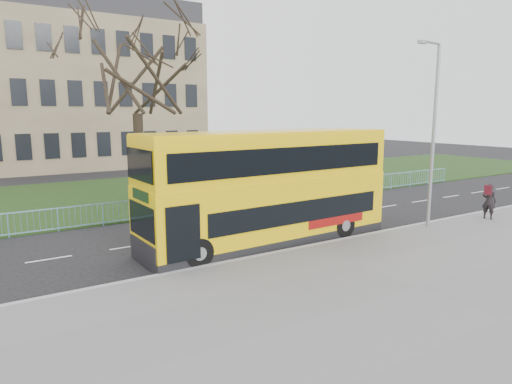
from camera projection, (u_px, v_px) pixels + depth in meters
ground at (286, 239)px, 19.49m from camera, size 120.00×120.00×0.00m
pavement at (417, 289)px, 13.86m from camera, size 80.00×10.50×0.12m
kerb at (309, 247)px, 18.19m from camera, size 80.00×0.20×0.14m
grass_verge at (164, 191)px, 31.39m from camera, size 80.00×15.40×0.08m
guard_railing at (215, 202)px, 24.89m from camera, size 40.00×0.12×1.10m
bare_tree at (137, 95)px, 25.16m from camera, size 8.70×8.70×12.42m
civic_building at (36, 95)px, 44.80m from camera, size 30.00×15.00×14.00m
yellow_bus at (269, 185)px, 18.59m from camera, size 10.95×2.99×4.55m
pedestrian at (489, 201)px, 22.60m from camera, size 0.59×0.74×1.76m
street_lamp at (433, 129)px, 20.51m from camera, size 1.74×0.39×8.24m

